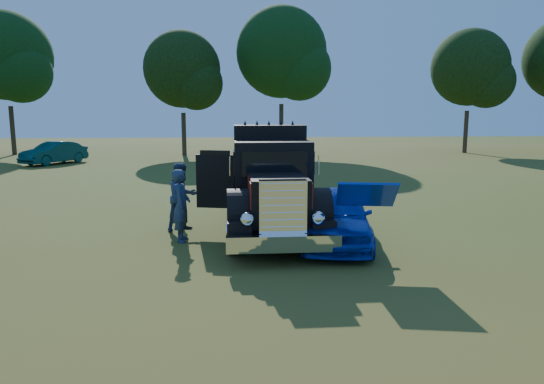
{
  "coord_description": "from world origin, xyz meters",
  "views": [
    {
      "loc": [
        -0.15,
        -10.51,
        3.32
      ],
      "look_at": [
        0.88,
        1.84,
        1.32
      ],
      "focal_mm": 32.0,
      "sensor_mm": 36.0,
      "label": 1
    }
  ],
  "objects_px": {
    "hotrod_coupe": "(336,216)",
    "spectator_near": "(182,206)",
    "spectator_far": "(182,197)",
    "diamond_t_truck": "(271,187)",
    "distant_teal_car": "(54,153)"
  },
  "relations": [
    {
      "from": "spectator_near",
      "to": "diamond_t_truck",
      "type": "bearing_deg",
      "value": -68.04
    },
    {
      "from": "hotrod_coupe",
      "to": "spectator_near",
      "type": "bearing_deg",
      "value": 172.05
    },
    {
      "from": "hotrod_coupe",
      "to": "spectator_far",
      "type": "height_order",
      "value": "spectator_far"
    },
    {
      "from": "hotrod_coupe",
      "to": "distant_teal_car",
      "type": "distance_m",
      "value": 25.97
    },
    {
      "from": "diamond_t_truck",
      "to": "hotrod_coupe",
      "type": "distance_m",
      "value": 2.16
    },
    {
      "from": "diamond_t_truck",
      "to": "spectator_near",
      "type": "xyz_separation_m",
      "value": [
        -2.42,
        -0.83,
        -0.32
      ]
    },
    {
      "from": "diamond_t_truck",
      "to": "spectator_far",
      "type": "bearing_deg",
      "value": 170.82
    },
    {
      "from": "hotrod_coupe",
      "to": "distant_teal_car",
      "type": "xyz_separation_m",
      "value": [
        -14.54,
        21.51,
        0.01
      ]
    },
    {
      "from": "spectator_far",
      "to": "diamond_t_truck",
      "type": "bearing_deg",
      "value": -46.65
    },
    {
      "from": "spectator_near",
      "to": "spectator_far",
      "type": "bearing_deg",
      "value": 7.58
    },
    {
      "from": "spectator_near",
      "to": "distant_teal_car",
      "type": "relative_size",
      "value": 0.42
    },
    {
      "from": "spectator_near",
      "to": "distant_teal_car",
      "type": "bearing_deg",
      "value": 29.85
    },
    {
      "from": "diamond_t_truck",
      "to": "spectator_far",
      "type": "xyz_separation_m",
      "value": [
        -2.52,
        0.41,
        -0.3
      ]
    },
    {
      "from": "diamond_t_truck",
      "to": "hotrod_coupe",
      "type": "relative_size",
      "value": 1.59
    },
    {
      "from": "spectator_near",
      "to": "distant_teal_car",
      "type": "distance_m",
      "value": 23.46
    }
  ]
}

